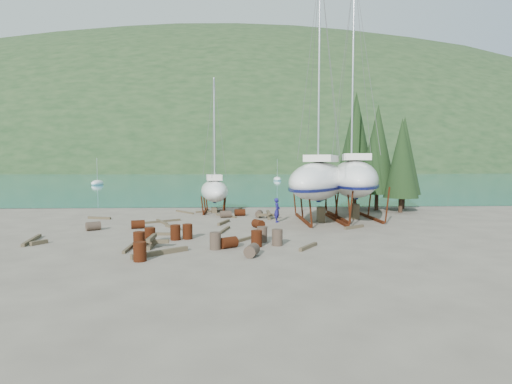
{
  "coord_description": "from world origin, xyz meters",
  "views": [
    {
      "loc": [
        -0.83,
        -25.18,
        4.38
      ],
      "look_at": [
        0.56,
        3.0,
        2.41
      ],
      "focal_mm": 28.0,
      "sensor_mm": 36.0,
      "label": 1
    }
  ],
  "objects_px": {
    "large_sailboat_near": "(320,180)",
    "small_sailboat_shore": "(214,190)",
    "large_sailboat_far": "(353,178)",
    "worker": "(277,210)"
  },
  "relations": [
    {
      "from": "large_sailboat_near",
      "to": "worker",
      "type": "bearing_deg",
      "value": -147.28
    },
    {
      "from": "small_sailboat_shore",
      "to": "worker",
      "type": "relative_size",
      "value": 6.63
    },
    {
      "from": "large_sailboat_near",
      "to": "large_sailboat_far",
      "type": "distance_m",
      "value": 3.45
    },
    {
      "from": "large_sailboat_far",
      "to": "small_sailboat_shore",
      "type": "height_order",
      "value": "large_sailboat_far"
    },
    {
      "from": "large_sailboat_near",
      "to": "small_sailboat_shore",
      "type": "bearing_deg",
      "value": 167.06
    },
    {
      "from": "large_sailboat_near",
      "to": "small_sailboat_shore",
      "type": "xyz_separation_m",
      "value": [
        -8.39,
        6.0,
        -1.14
      ]
    },
    {
      "from": "small_sailboat_shore",
      "to": "worker",
      "type": "distance_m",
      "value": 8.38
    },
    {
      "from": "large_sailboat_near",
      "to": "large_sailboat_far",
      "type": "xyz_separation_m",
      "value": [
        3.09,
        1.53,
        0.1
      ]
    },
    {
      "from": "large_sailboat_far",
      "to": "worker",
      "type": "height_order",
      "value": "large_sailboat_far"
    },
    {
      "from": "large_sailboat_far",
      "to": "small_sailboat_shore",
      "type": "xyz_separation_m",
      "value": [
        -11.47,
        4.47,
        -1.24
      ]
    }
  ]
}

